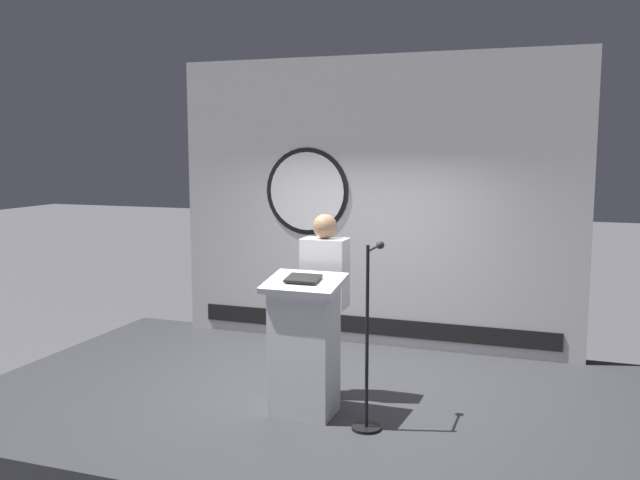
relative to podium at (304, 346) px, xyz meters
name	(u,v)px	position (x,y,z in m)	size (l,w,h in m)	color
ground_plane	(318,427)	(-0.04, 0.44, -0.89)	(40.00, 40.00, 0.00)	#4C4C51
stage_platform	(318,411)	(-0.04, 0.44, -0.74)	(6.40, 4.00, 0.30)	#333338
banner_display	(371,204)	(-0.05, 2.29, 1.03)	(4.68, 0.12, 3.28)	silver
podium	(304,346)	(0.00, 0.00, 0.00)	(0.64, 0.50, 1.21)	silver
speaker_person	(325,304)	(0.02, 0.48, 0.26)	(0.40, 0.26, 1.68)	black
microphone_stand	(369,364)	(0.59, -0.10, -0.06)	(0.24, 0.53, 1.51)	black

